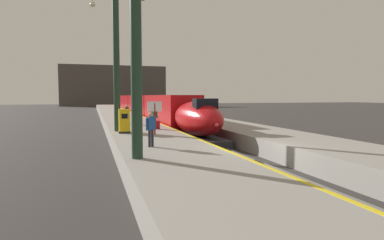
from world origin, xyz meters
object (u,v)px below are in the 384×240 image
Objects in this scene: station_column_mid at (116,49)px; passenger_near_edge at (154,116)px; departure_info_board at (155,111)px; ticket_machine_yellow at (124,122)px; highspeed_train_main at (138,105)px; passenger_far_waiting at (151,127)px; station_column_near at (137,22)px; passenger_mid_platform at (127,113)px; rolling_suitcase at (157,125)px.

station_column_mid is 5.52m from passenger_near_edge.
ticket_machine_yellow is at bearing 143.88° from departure_info_board.
highspeed_train_main is 36.07× the size of departure_info_board.
station_column_mid is 5.66× the size of passenger_far_waiting.
passenger_near_edge is at bearing -95.52° from highspeed_train_main.
station_column_near reaches higher than departure_info_board.
station_column_near reaches higher than highspeed_train_main.
station_column_mid is 7.40m from passenger_mid_platform.
station_column_mid reaches higher than passenger_near_edge.
passenger_mid_platform is at bearing 89.08° from passenger_far_waiting.
passenger_near_edge is 0.73m from rolling_suitcase.
passenger_mid_platform is (1.18, 15.99, -4.35)m from station_column_near.
passenger_mid_platform is 0.80× the size of departure_info_board.
passenger_far_waiting is (1.03, -7.69, -4.74)m from station_column_mid.
departure_info_board is (0.92, -8.21, 0.52)m from passenger_mid_platform.
passenger_mid_platform is 1.06× the size of ticket_machine_yellow.
station_column_mid reaches higher than rolling_suitcase.
station_column_near is 5.12× the size of passenger_mid_platform.
passenger_far_waiting is (0.97, 2.75, -4.35)m from station_column_near.
station_column_near is at bearing -94.22° from passenger_mid_platform.
departure_info_board is at bearing -99.91° from passenger_near_edge.
departure_info_board reaches higher than rolling_suitcase.
ticket_machine_yellow is (-5.55, -34.67, -0.18)m from highspeed_train_main.
ticket_machine_yellow is (-0.68, 6.35, -0.25)m from passenger_far_waiting.
passenger_far_waiting reaches higher than rolling_suitcase.
station_column_mid reaches higher than departure_info_board.
station_column_near is at bearing -109.43° from passenger_far_waiting.
station_column_near is 5.12× the size of passenger_near_edge.
highspeed_train_main is 45.25× the size of passenger_near_edge.
passenger_mid_platform is at bearing 108.62° from rolling_suitcase.
passenger_near_edge is at bearing 138.41° from rolling_suitcase.
passenger_far_waiting is (-0.21, -13.24, 0.00)m from passenger_mid_platform.
departure_info_board is (1.13, 5.03, 0.52)m from passenger_far_waiting.
station_column_mid is 5.44m from departure_info_board.
rolling_suitcase is (1.90, 8.23, -0.69)m from passenger_far_waiting.
passenger_mid_platform is 5.33m from rolling_suitcase.
passenger_near_edge is 5.08m from passenger_mid_platform.
highspeed_train_main reaches higher than ticket_machine_yellow.
passenger_mid_platform is at bearing 82.65° from ticket_machine_yellow.
ticket_machine_yellow is 0.75× the size of departure_info_board.
passenger_near_edge is (-3.15, -32.63, 0.07)m from highspeed_train_main.
departure_info_board is (-3.74, -35.99, 0.59)m from highspeed_train_main.
departure_info_board is (1.81, -1.32, 0.77)m from ticket_machine_yellow.
station_column_near is 16.61m from passenger_mid_platform.
highspeed_train_main is 7.99× the size of station_column_mid.
passenger_far_waiting is at bearing -96.77° from highspeed_train_main.
highspeed_train_main is 47.80× the size of ticket_machine_yellow.
highspeed_train_main is 34.19m from station_column_mid.
ticket_machine_yellow is at bearing 88.17° from station_column_near.
highspeed_train_main is 32.78m from passenger_near_edge.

